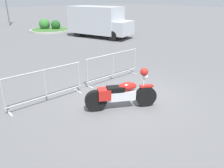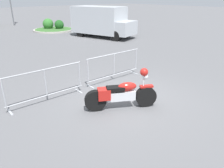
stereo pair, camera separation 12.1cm
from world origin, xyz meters
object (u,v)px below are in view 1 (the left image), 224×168
motorcycle (121,94)px  delivery_van (98,21)px  crowd_barrier_far (113,66)px  crowd_barrier_near (45,85)px

motorcycle → delivery_van: 11.95m
crowd_barrier_far → motorcycle: bearing=-127.2°
crowd_barrier_near → delivery_van: 11.50m
motorcycle → crowd_barrier_near: (-1.42, 1.87, 0.10)m
crowd_barrier_near → delivery_van: bearing=42.2°
crowd_barrier_far → delivery_van: (5.66, 7.71, 0.68)m
motorcycle → crowd_barrier_near: 2.35m
motorcycle → crowd_barrier_near: motorcycle is taller
motorcycle → crowd_barrier_near: bearing=158.6°
crowd_barrier_near → crowd_barrier_far: 2.84m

